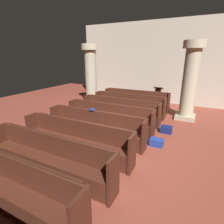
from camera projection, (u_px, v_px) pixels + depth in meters
The scene contains 16 objects.
ground_plane at pixel (116, 146), 5.37m from camera, with size 19.20×19.20×0.00m, color brown.
back_wall at pixel (162, 63), 9.86m from camera, with size 10.00×0.16×4.50m, color beige.
pew_row_0 at pixel (136, 99), 9.05m from camera, with size 3.36×0.47×0.95m.
pew_row_1 at pixel (129, 104), 8.20m from camera, with size 3.36×0.46×0.95m.
pew_row_2 at pixel (120, 109), 7.35m from camera, with size 3.36×0.46×0.95m.
pew_row_3 at pixel (109, 116), 6.50m from camera, with size 3.36×0.47×0.95m.
pew_row_4 at pixel (95, 125), 5.65m from camera, with size 3.36×0.46×0.95m.
pew_row_5 at pixel (76, 138), 4.80m from camera, with size 3.36×0.46×0.95m.
pew_row_6 at pixel (48, 155), 3.95m from camera, with size 3.36×0.47×0.95m.
pew_row_7 at pixel (6, 183), 3.10m from camera, with size 3.36×0.46×0.95m.
pillar_aisle_side at pixel (190, 80), 7.22m from camera, with size 0.87×0.87×3.23m.
pillar_far_side at pixel (91, 75), 9.32m from camera, with size 0.87×0.87×3.23m.
lectern at pixel (157, 98), 9.45m from camera, with size 0.48×0.45×1.08m.
hymn_book at pixel (93, 110), 5.74m from camera, with size 0.17×0.20×0.03m, color navy.
kneeler_box_navy at pixel (166, 130), 6.28m from camera, with size 0.38×0.28×0.24m, color navy.
kneeler_box_blue at pixel (157, 142), 5.37m from camera, with size 0.39×0.26×0.22m, color navy.
Camera 1 is at (2.04, -4.34, 2.65)m, focal length 28.05 mm.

